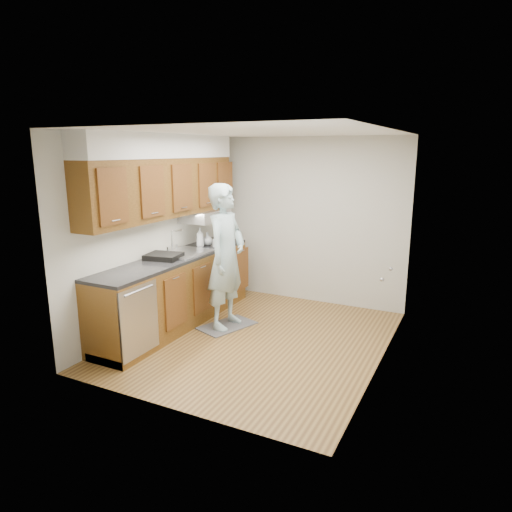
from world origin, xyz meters
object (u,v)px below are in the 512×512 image
at_px(soap_bottle_a, 200,237).
at_px(soap_bottle_c, 207,239).
at_px(person, 226,247).
at_px(dish_rack, 164,256).
at_px(soap_bottle_b, 216,241).

distance_m(soap_bottle_a, soap_bottle_c, 0.17).
height_order(person, dish_rack, person).
relative_size(soap_bottle_b, soap_bottle_c, 0.91).
distance_m(soap_bottle_b, dish_rack, 0.95).
xyz_separation_m(soap_bottle_a, soap_bottle_b, (0.21, 0.09, -0.06)).
height_order(person, soap_bottle_a, person).
bearing_deg(person, soap_bottle_c, 48.28).
bearing_deg(soap_bottle_a, soap_bottle_c, 82.14).
bearing_deg(dish_rack, soap_bottle_c, 78.12).
bearing_deg(soap_bottle_b, soap_bottle_c, 161.31).
bearing_deg(soap_bottle_b, soap_bottle_a, -156.66).
distance_m(soap_bottle_c, dish_rack, 0.99).
bearing_deg(soap_bottle_a, soap_bottle_b, 23.34).
bearing_deg(soap_bottle_a, person, -32.54).
xyz_separation_m(soap_bottle_a, soap_bottle_c, (0.02, 0.16, -0.05)).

